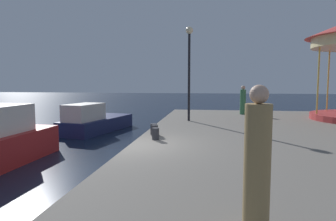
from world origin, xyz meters
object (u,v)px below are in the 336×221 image
(bollard_north, at_px, (154,129))
(person_mid_promenade, at_px, (243,101))
(bollard_center, at_px, (156,134))
(bollard_south, at_px, (155,130))
(motorboat_navy, at_px, (94,121))
(person_far_corner, at_px, (257,165))
(lamp_post_mid_promenade, at_px, (189,57))

(bollard_north, height_order, person_mid_promenade, person_mid_promenade)
(bollard_center, bearing_deg, bollard_south, 103.16)
(motorboat_navy, bearing_deg, bollard_south, -49.68)
(person_far_corner, xyz_separation_m, person_mid_promenade, (1.27, 14.53, -0.11))
(bollard_south, bearing_deg, bollard_north, 106.89)
(motorboat_navy, bearing_deg, person_far_corner, -59.70)
(bollard_south, xyz_separation_m, person_far_corner, (2.59, -6.74, 0.71))
(motorboat_navy, xyz_separation_m, lamp_post_mid_promenade, (5.22, -0.71, 3.34))
(bollard_south, bearing_deg, lamp_post_mid_promenade, 78.29)
(bollard_south, height_order, person_mid_promenade, person_mid_promenade)
(motorboat_navy, distance_m, bollard_north, 6.38)
(lamp_post_mid_promenade, distance_m, person_mid_promenade, 5.08)
(bollard_north, xyz_separation_m, person_far_corner, (2.69, -7.05, 0.71))
(person_far_corner, bearing_deg, person_mid_promenade, 84.99)
(lamp_post_mid_promenade, xyz_separation_m, bollard_center, (-0.75, -5.05, -2.92))
(bollard_center, bearing_deg, lamp_post_mid_promenade, 81.55)
(motorboat_navy, relative_size, bollard_north, 13.04)
(motorboat_navy, height_order, bollard_center, motorboat_navy)
(motorboat_navy, xyz_separation_m, person_far_corner, (6.91, -11.82, 1.13))
(lamp_post_mid_promenade, bearing_deg, bollard_south, -101.71)
(bollard_south, bearing_deg, person_far_corner, -68.94)
(bollard_center, distance_m, person_far_corner, 6.57)
(motorboat_navy, distance_m, lamp_post_mid_promenade, 6.24)
(bollard_center, distance_m, bollard_south, 0.69)
(lamp_post_mid_promenade, distance_m, person_far_corner, 11.46)
(bollard_north, relative_size, bollard_south, 1.00)
(motorboat_navy, relative_size, bollard_center, 13.04)
(lamp_post_mid_promenade, height_order, bollard_south, lamp_post_mid_promenade)
(person_mid_promenade, bearing_deg, bollard_north, -117.91)
(bollard_center, bearing_deg, bollard_north, 104.36)
(bollard_south, xyz_separation_m, person_mid_promenade, (3.87, 7.80, 0.60))
(bollard_south, relative_size, person_far_corner, 0.21)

